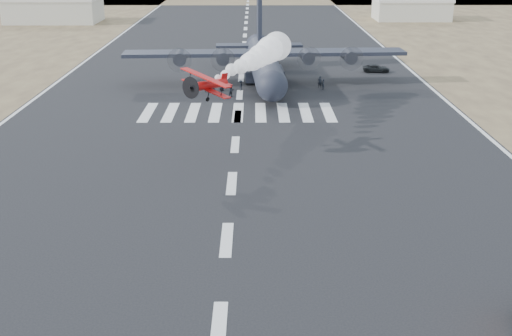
{
  "coord_description": "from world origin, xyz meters",
  "views": [
    {
      "loc": [
        2.12,
        -32.67,
        22.08
      ],
      "look_at": [
        2.28,
        17.19,
        4.0
      ],
      "focal_mm": 45.0,
      "sensor_mm": 36.0,
      "label": 1
    }
  ],
  "objects_px": {
    "support_vehicle": "(376,68)",
    "crew_e": "(222,85)",
    "crew_d": "(214,86)",
    "hangar_left": "(54,9)",
    "crew_f": "(207,86)",
    "hangar_right": "(411,9)",
    "crew_g": "(320,82)",
    "transport_aircraft": "(264,61)",
    "crew_c": "(241,85)",
    "aerobatic_biplane": "(208,85)",
    "crew_h": "(231,91)",
    "crew_a": "(323,84)",
    "crew_b": "(221,81)"
  },
  "relations": [
    {
      "from": "transport_aircraft",
      "to": "crew_e",
      "type": "relative_size",
      "value": 24.25
    },
    {
      "from": "crew_a",
      "to": "crew_c",
      "type": "height_order",
      "value": "crew_a"
    },
    {
      "from": "aerobatic_biplane",
      "to": "crew_d",
      "type": "distance_m",
      "value": 30.63
    },
    {
      "from": "transport_aircraft",
      "to": "crew_d",
      "type": "height_order",
      "value": "transport_aircraft"
    },
    {
      "from": "support_vehicle",
      "to": "crew_e",
      "type": "height_order",
      "value": "crew_e"
    },
    {
      "from": "hangar_right",
      "to": "crew_d",
      "type": "relative_size",
      "value": 12.99
    },
    {
      "from": "hangar_left",
      "to": "transport_aircraft",
      "type": "distance_m",
      "value": 93.79
    },
    {
      "from": "crew_a",
      "to": "crew_h",
      "type": "bearing_deg",
      "value": -63.87
    },
    {
      "from": "crew_b",
      "to": "crew_f",
      "type": "bearing_deg",
      "value": -82.34
    },
    {
      "from": "crew_e",
      "to": "crew_d",
      "type": "bearing_deg",
      "value": 153.26
    },
    {
      "from": "hangar_left",
      "to": "support_vehicle",
      "type": "height_order",
      "value": "hangar_left"
    },
    {
      "from": "crew_h",
      "to": "crew_c",
      "type": "bearing_deg",
      "value": 28.65
    },
    {
      "from": "hangar_right",
      "to": "aerobatic_biplane",
      "type": "height_order",
      "value": "aerobatic_biplane"
    },
    {
      "from": "support_vehicle",
      "to": "crew_a",
      "type": "bearing_deg",
      "value": 147.0
    },
    {
      "from": "crew_a",
      "to": "crew_e",
      "type": "bearing_deg",
      "value": -80.06
    },
    {
      "from": "crew_a",
      "to": "crew_e",
      "type": "distance_m",
      "value": 15.44
    },
    {
      "from": "crew_e",
      "to": "crew_g",
      "type": "xyz_separation_m",
      "value": [
        15.06,
        2.03,
        -0.01
      ]
    },
    {
      "from": "transport_aircraft",
      "to": "crew_a",
      "type": "xyz_separation_m",
      "value": [
        8.95,
        -6.07,
        -2.48
      ]
    },
    {
      "from": "crew_d",
      "to": "crew_g",
      "type": "xyz_separation_m",
      "value": [
        16.17,
        2.56,
        0.11
      ]
    },
    {
      "from": "crew_f",
      "to": "crew_g",
      "type": "height_order",
      "value": "crew_g"
    },
    {
      "from": "crew_g",
      "to": "hangar_left",
      "type": "bearing_deg",
      "value": -34.39
    },
    {
      "from": "aerobatic_biplane",
      "to": "crew_h",
      "type": "height_order",
      "value": "aerobatic_biplane"
    },
    {
      "from": "crew_g",
      "to": "aerobatic_biplane",
      "type": "bearing_deg",
      "value": 82.13
    },
    {
      "from": "aerobatic_biplane",
      "to": "transport_aircraft",
      "type": "relative_size",
      "value": 0.14
    },
    {
      "from": "hangar_right",
      "to": "crew_a",
      "type": "xyz_separation_m",
      "value": [
        -33.34,
        -86.51,
        -2.21
      ]
    },
    {
      "from": "hangar_left",
      "to": "crew_d",
      "type": "xyz_separation_m",
      "value": [
        48.14,
        -82.85,
        -2.62
      ]
    },
    {
      "from": "hangar_left",
      "to": "support_vehicle",
      "type": "relative_size",
      "value": 5.37
    },
    {
      "from": "crew_b",
      "to": "crew_e",
      "type": "xyz_separation_m",
      "value": [
        0.22,
        -3.16,
        0.07
      ]
    },
    {
      "from": "crew_a",
      "to": "crew_f",
      "type": "distance_m",
      "value": 17.73
    },
    {
      "from": "crew_a",
      "to": "crew_c",
      "type": "xyz_separation_m",
      "value": [
        -12.57,
        -0.76,
        -0.01
      ]
    },
    {
      "from": "support_vehicle",
      "to": "crew_f",
      "type": "height_order",
      "value": "crew_f"
    },
    {
      "from": "crew_c",
      "to": "hangar_left",
      "type": "bearing_deg",
      "value": -124.97
    },
    {
      "from": "crew_b",
      "to": "crew_d",
      "type": "relative_size",
      "value": 1.06
    },
    {
      "from": "crew_d",
      "to": "crew_f",
      "type": "xyz_separation_m",
      "value": [
        -1.13,
        -0.22,
        0.03
      ]
    },
    {
      "from": "crew_e",
      "to": "crew_g",
      "type": "height_order",
      "value": "crew_e"
    },
    {
      "from": "support_vehicle",
      "to": "crew_g",
      "type": "distance_m",
      "value": 16.2
    },
    {
      "from": "support_vehicle",
      "to": "crew_h",
      "type": "distance_m",
      "value": 30.3
    },
    {
      "from": "hangar_left",
      "to": "aerobatic_biplane",
      "type": "xyz_separation_m",
      "value": [
        49.36,
        -112.67,
        4.25
      ]
    },
    {
      "from": "crew_e",
      "to": "hangar_right",
      "type": "bearing_deg",
      "value": 8.46
    },
    {
      "from": "support_vehicle",
      "to": "crew_f",
      "type": "relative_size",
      "value": 2.8
    },
    {
      "from": "crew_c",
      "to": "crew_h",
      "type": "distance_m",
      "value": 4.24
    },
    {
      "from": "crew_d",
      "to": "hangar_left",
      "type": "bearing_deg",
      "value": -57.0
    },
    {
      "from": "transport_aircraft",
      "to": "crew_c",
      "type": "relative_size",
      "value": 27.89
    },
    {
      "from": "hangar_right",
      "to": "support_vehicle",
      "type": "xyz_separation_m",
      "value": [
        -22.82,
        -73.27,
        -2.38
      ]
    },
    {
      "from": "support_vehicle",
      "to": "crew_f",
      "type": "bearing_deg",
      "value": 123.17
    },
    {
      "from": "crew_a",
      "to": "crew_d",
      "type": "bearing_deg",
      "value": -78.42
    },
    {
      "from": "support_vehicle",
      "to": "crew_c",
      "type": "height_order",
      "value": "crew_c"
    },
    {
      "from": "hangar_right",
      "to": "crew_d",
      "type": "height_order",
      "value": "hangar_right"
    },
    {
      "from": "crew_c",
      "to": "crew_g",
      "type": "bearing_deg",
      "value": 121.93
    },
    {
      "from": "crew_f",
      "to": "hangar_right",
      "type": "bearing_deg",
      "value": 9.49
    }
  ]
}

